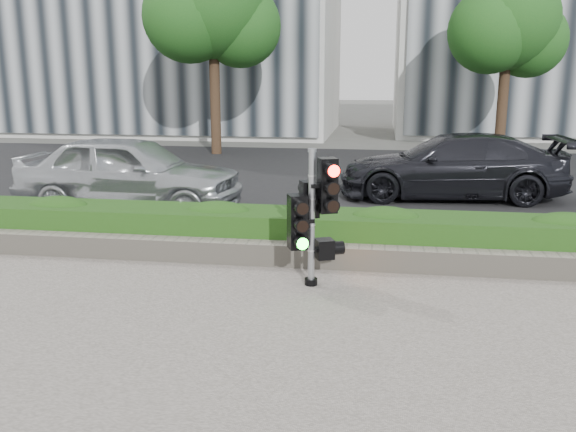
{
  "coord_description": "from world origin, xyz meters",
  "views": [
    {
      "loc": [
        1.4,
        -6.84,
        2.88
      ],
      "look_at": [
        0.26,
        0.6,
        1.11
      ],
      "focal_mm": 38.0,
      "sensor_mm": 36.0,
      "label": 1
    }
  ],
  "objects": [
    {
      "name": "tree_right",
      "position": [
        5.48,
        15.55,
        4.48
      ],
      "size": [
        4.1,
        3.58,
        6.53
      ],
      "color": "black",
      "rests_on": "ground"
    },
    {
      "name": "road",
      "position": [
        0.0,
        10.0,
        0.01
      ],
      "size": [
        60.0,
        13.0,
        0.02
      ],
      "primitive_type": "cube",
      "color": "black",
      "rests_on": "ground"
    },
    {
      "name": "sidewalk",
      "position": [
        0.0,
        -2.5,
        0.01
      ],
      "size": [
        16.0,
        11.0,
        0.03
      ],
      "primitive_type": "cube",
      "color": "#9E9389",
      "rests_on": "ground"
    },
    {
      "name": "car_dark",
      "position": [
        3.02,
        7.59,
        0.77
      ],
      "size": [
        5.24,
        2.34,
        1.49
      ],
      "primitive_type": "imported",
      "rotation": [
        0.0,
        0.0,
        -1.52
      ],
      "color": "black",
      "rests_on": "road"
    },
    {
      "name": "stone_wall",
      "position": [
        0.0,
        1.9,
        0.2
      ],
      "size": [
        12.0,
        0.32,
        0.34
      ],
      "primitive_type": "cube",
      "color": "gray",
      "rests_on": "sidewalk"
    },
    {
      "name": "car_silver",
      "position": [
        -3.82,
        5.19,
        0.83
      ],
      "size": [
        4.8,
        2.06,
        1.61
      ],
      "primitive_type": "imported",
      "rotation": [
        0.0,
        0.0,
        1.54
      ],
      "color": "#B4B8BC",
      "rests_on": "road"
    },
    {
      "name": "curb",
      "position": [
        0.0,
        3.15,
        0.06
      ],
      "size": [
        60.0,
        0.25,
        0.12
      ],
      "primitive_type": "cube",
      "color": "gray",
      "rests_on": "ground"
    },
    {
      "name": "tree_left",
      "position": [
        -4.52,
        14.56,
        5.04
      ],
      "size": [
        4.61,
        4.03,
        7.34
      ],
      "color": "black",
      "rests_on": "ground"
    },
    {
      "name": "ground",
      "position": [
        0.0,
        0.0,
        0.0
      ],
      "size": [
        120.0,
        120.0,
        0.0
      ],
      "primitive_type": "plane",
      "color": "#51514C",
      "rests_on": "ground"
    },
    {
      "name": "hedge",
      "position": [
        0.0,
        2.55,
        0.37
      ],
      "size": [
        12.0,
        1.0,
        0.68
      ],
      "primitive_type": "cube",
      "color": "#337123",
      "rests_on": "sidewalk"
    },
    {
      "name": "traffic_signal",
      "position": [
        0.52,
        1.11,
        1.07
      ],
      "size": [
        0.68,
        0.61,
        1.88
      ],
      "rotation": [
        0.0,
        0.0,
        0.4
      ],
      "color": "black",
      "rests_on": "sidewalk"
    }
  ]
}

